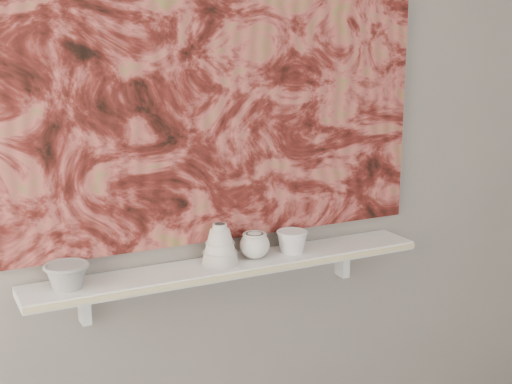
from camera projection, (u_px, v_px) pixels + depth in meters
wall_back at (219, 135)px, 2.39m from camera, size 3.60×0.00×3.60m
shelf at (232, 266)px, 2.41m from camera, size 1.40×0.18×0.03m
shelf_stripe at (244, 274)px, 2.33m from camera, size 1.40×0.01×0.02m
bracket_left at (84, 305)px, 2.27m from camera, size 0.03×0.06×0.12m
bracket_right at (342, 261)px, 2.70m from camera, size 0.03×0.06×0.12m
painting at (220, 78)px, 2.34m from camera, size 1.50×0.02×1.10m
house_motif at (335, 160)px, 2.60m from camera, size 0.09×0.00×0.08m
bowl_grey at (67, 275)px, 2.16m from camera, size 0.17×0.17×0.08m
cup_cream at (255, 245)px, 2.43m from camera, size 0.13×0.13×0.09m
bell_vessel at (220, 244)px, 2.37m from camera, size 0.14×0.14×0.14m
bowl_white at (292, 241)px, 2.50m from camera, size 0.12×0.12×0.08m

